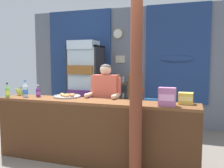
# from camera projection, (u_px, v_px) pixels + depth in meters

# --- Properties ---
(ground_plane) EXTENTS (7.37, 7.37, 0.00)m
(ground_plane) POSITION_uv_depth(u_px,v_px,m) (102.00, 146.00, 4.48)
(ground_plane) COLOR slate
(back_wall_curtained) EXTENTS (5.25, 0.22, 2.87)m
(back_wall_curtained) POSITION_uv_depth(u_px,v_px,m) (126.00, 65.00, 5.99)
(back_wall_curtained) COLOR slate
(back_wall_curtained) RESTS_ON ground
(stall_counter) EXTENTS (3.15, 0.48, 0.98)m
(stall_counter) POSITION_uv_depth(u_px,v_px,m) (90.00, 127.00, 3.61)
(stall_counter) COLOR brown
(stall_counter) RESTS_ON ground
(timber_post) EXTENTS (0.18, 0.16, 2.87)m
(timber_post) POSITION_uv_depth(u_px,v_px,m) (136.00, 77.00, 3.03)
(timber_post) COLOR brown
(timber_post) RESTS_ON ground
(drink_fridge) EXTENTS (0.74, 0.65, 2.04)m
(drink_fridge) POSITION_uv_depth(u_px,v_px,m) (86.00, 80.00, 5.71)
(drink_fridge) COLOR #232328
(drink_fridge) RESTS_ON ground
(bottle_shelf_rack) EXTENTS (0.48, 0.28, 1.24)m
(bottle_shelf_rack) POSITION_uv_depth(u_px,v_px,m) (121.00, 100.00, 5.77)
(bottle_shelf_rack) COLOR brown
(bottle_shelf_rack) RESTS_ON ground
(plastic_lawn_chair) EXTENTS (0.46, 0.46, 0.86)m
(plastic_lawn_chair) POSITION_uv_depth(u_px,v_px,m) (156.00, 116.00, 4.74)
(plastic_lawn_chair) COLOR #3884D6
(plastic_lawn_chair) RESTS_ON ground
(shopkeeper) EXTENTS (0.54, 0.42, 1.53)m
(shopkeeper) POSITION_uv_depth(u_px,v_px,m) (106.00, 97.00, 4.08)
(shopkeeper) COLOR #28282D
(shopkeeper) RESTS_ON ground
(soda_bottle_water) EXTENTS (0.09, 0.09, 0.28)m
(soda_bottle_water) POSITION_uv_depth(u_px,v_px,m) (25.00, 90.00, 4.01)
(soda_bottle_water) COLOR silver
(soda_bottle_water) RESTS_ON stall_counter
(soda_bottle_lime_soda) EXTENTS (0.07, 0.07, 0.24)m
(soda_bottle_lime_soda) POSITION_uv_depth(u_px,v_px,m) (7.00, 91.00, 4.00)
(soda_bottle_lime_soda) COLOR #75C64C
(soda_bottle_lime_soda) RESTS_ON stall_counter
(soda_bottle_grape_soda) EXTENTS (0.07, 0.07, 0.21)m
(soda_bottle_grape_soda) POSITION_uv_depth(u_px,v_px,m) (38.00, 92.00, 4.03)
(soda_bottle_grape_soda) COLOR #56286B
(soda_bottle_grape_soda) RESTS_ON stall_counter
(snack_box_instant_noodle) EXTENTS (0.20, 0.16, 0.16)m
(snack_box_instant_noodle) POSITION_uv_depth(u_px,v_px,m) (186.00, 98.00, 3.36)
(snack_box_instant_noodle) COLOR #EAD14C
(snack_box_instant_noodle) RESTS_ON stall_counter
(snack_box_wafer) EXTENTS (0.23, 0.14, 0.25)m
(snack_box_wafer) POSITION_uv_depth(u_px,v_px,m) (167.00, 97.00, 3.19)
(snack_box_wafer) COLOR #B76699
(snack_box_wafer) RESTS_ON stall_counter
(pastry_tray) EXTENTS (0.44, 0.44, 0.07)m
(pastry_tray) POSITION_uv_depth(u_px,v_px,m) (67.00, 96.00, 4.00)
(pastry_tray) COLOR #BCBCC1
(pastry_tray) RESTS_ON stall_counter
(banana_bunch) EXTENTS (0.27, 0.07, 0.16)m
(banana_bunch) POSITION_uv_depth(u_px,v_px,m) (21.00, 92.00, 4.18)
(banana_bunch) COLOR #B7C647
(banana_bunch) RESTS_ON stall_counter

